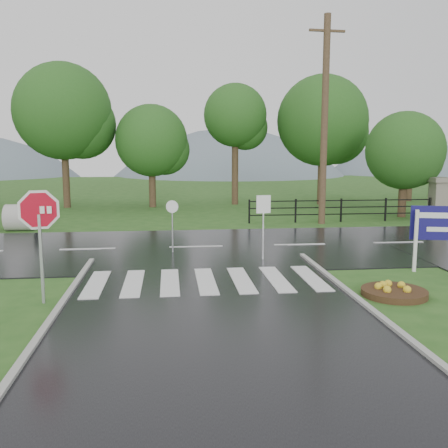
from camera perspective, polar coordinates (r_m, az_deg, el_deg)
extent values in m
plane|color=#2A561C|center=(9.29, 0.29, -14.84)|extent=(120.00, 120.00, 0.00)
cube|color=black|center=(18.86, -3.21, -2.74)|extent=(90.00, 8.00, 0.04)
cube|color=silver|center=(14.10, -14.42, -6.64)|extent=(0.50, 2.80, 0.02)
cube|color=silver|center=(13.99, -10.33, -6.63)|extent=(0.50, 2.80, 0.02)
cube|color=silver|center=(13.95, -6.21, -6.58)|extent=(0.50, 2.80, 0.02)
cube|color=silver|center=(13.99, -2.08, -6.49)|extent=(0.50, 2.80, 0.02)
cube|color=silver|center=(14.09, 2.00, -6.38)|extent=(0.50, 2.80, 0.02)
cube|color=silver|center=(14.27, 6.00, -6.23)|extent=(0.50, 2.80, 0.02)
cube|color=silver|center=(14.51, 9.88, -6.06)|extent=(0.50, 2.80, 0.02)
cube|color=gray|center=(28.31, 23.33, 2.40)|extent=(0.80, 0.80, 2.00)
cube|color=#6B6659|center=(28.23, 23.47, 4.66)|extent=(1.00, 1.00, 0.24)
cube|color=black|center=(26.19, 13.21, 1.11)|extent=(9.50, 0.05, 0.05)
cube|color=black|center=(26.15, 13.24, 1.87)|extent=(9.50, 0.05, 0.05)
cube|color=black|center=(26.11, 13.27, 2.64)|extent=(9.50, 0.05, 0.05)
cube|color=black|center=(24.99, 2.90, 1.44)|extent=(0.08, 0.08, 1.20)
cube|color=black|center=(28.11, 22.40, 1.60)|extent=(0.08, 0.08, 1.20)
sphere|color=slate|center=(76.93, 0.63, -7.26)|extent=(48.00, 48.00, 48.00)
sphere|color=slate|center=(83.92, 20.01, -3.41)|extent=(36.00, 36.00, 36.00)
cylinder|color=#9E9B93|center=(24.62, -22.21, 0.71)|extent=(1.30, 1.20, 1.20)
cube|color=#939399|center=(12.72, -20.14, -3.81)|extent=(0.06, 0.06, 2.17)
cylinder|color=white|center=(12.54, -20.41, 1.53)|extent=(1.26, 0.36, 1.30)
cylinder|color=red|center=(12.53, -20.42, 1.52)|extent=(1.10, 0.32, 1.13)
cube|color=silver|center=(16.12, 21.05, -1.81)|extent=(0.12, 0.12, 1.90)
cylinder|color=#332111|center=(13.49, 18.87, -7.43)|extent=(1.64, 1.64, 0.16)
cube|color=#939399|center=(16.62, 4.49, -0.69)|extent=(0.04, 0.04, 2.05)
cube|color=white|center=(16.48, 4.54, 2.27)|extent=(0.49, 0.08, 0.59)
cylinder|color=#939399|center=(17.76, -5.91, -0.57)|extent=(0.05, 0.05, 1.78)
cylinder|color=white|center=(17.63, -5.95, 1.99)|extent=(0.44, 0.13, 0.44)
cylinder|color=#473523|center=(25.17, 11.41, 11.39)|extent=(0.33, 0.33, 10.01)
cube|color=brown|center=(25.74, 11.71, 20.82)|extent=(1.78, 0.22, 0.11)
cylinder|color=#3D2B1C|center=(29.00, 19.76, 3.74)|extent=(0.49, 0.49, 3.02)
sphere|color=#1E4E18|center=(28.92, 19.97, 7.91)|extent=(4.20, 4.20, 4.20)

